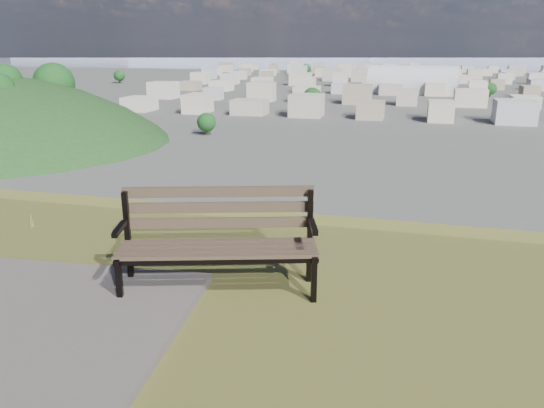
# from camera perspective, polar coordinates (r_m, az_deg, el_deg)

# --- Properties ---
(park_bench) EXTENTS (1.94, 1.10, 0.97)m
(park_bench) POSITION_cam_1_polar(r_m,az_deg,el_deg) (5.06, -5.80, -3.37)
(park_bench) COLOR #483A29
(park_bench) RESTS_ON hilltop_mesa
(arena) EXTENTS (50.53, 27.02, 20.31)m
(arena) POSITION_cam_1_polar(r_m,az_deg,el_deg) (312.74, 14.91, 12.28)
(arena) COLOR beige
(arena) RESTS_ON ground
(city_blocks) EXTENTS (395.00, 361.00, 7.00)m
(city_blocks) POSITION_cam_1_polar(r_m,az_deg,el_deg) (397.68, 14.93, 12.98)
(city_blocks) COLOR beige
(city_blocks) RESTS_ON ground
(city_trees) EXTENTS (406.52, 387.20, 9.98)m
(city_trees) POSITION_cam_1_polar(r_m,az_deg,el_deg) (323.45, 10.07, 12.73)
(city_trees) COLOR black
(city_trees) RESTS_ON ground
(bay_water) EXTENTS (2400.00, 700.00, 0.12)m
(bay_water) POSITION_cam_1_polar(r_m,az_deg,el_deg) (902.93, 15.12, 14.67)
(bay_water) COLOR #7F91A2
(bay_water) RESTS_ON ground
(far_hills) EXTENTS (2050.00, 340.00, 60.00)m
(far_hills) POSITION_cam_1_polar(r_m,az_deg,el_deg) (1406.80, 12.69, 16.50)
(far_hills) COLOR #A4ACCC
(far_hills) RESTS_ON ground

